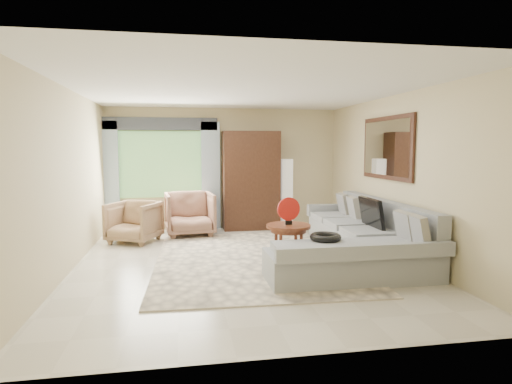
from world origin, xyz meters
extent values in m
plane|color=silver|center=(0.00, 0.00, 0.00)|extent=(6.00, 6.00, 0.00)
cube|color=#F8E5C4|center=(0.18, 0.16, 0.01)|extent=(3.15, 4.11, 0.02)
cube|color=gray|center=(2.00, 0.50, 0.20)|extent=(0.90, 2.40, 0.40)
cube|color=gray|center=(1.30, -1.10, 0.20)|extent=(2.30, 0.80, 0.40)
cube|color=gray|center=(2.35, 0.10, 0.65)|extent=(0.20, 3.20, 0.50)
cube|color=gray|center=(2.00, 1.78, 0.51)|extent=(0.90, 0.16, 0.22)
cube|color=gray|center=(1.30, -1.55, 0.49)|extent=(2.30, 0.10, 0.18)
cube|color=black|center=(2.05, -0.03, 0.72)|extent=(0.14, 0.74, 0.48)
torus|color=black|center=(1.00, -0.86, 0.55)|extent=(0.43, 0.43, 0.09)
cylinder|color=#522415|center=(0.60, -0.40, 0.62)|extent=(0.64, 0.64, 0.04)
cylinder|color=#522415|center=(0.60, -0.40, 0.29)|extent=(0.43, 0.43, 0.58)
cylinder|color=red|center=(0.60, -0.40, 0.87)|extent=(0.34, 0.07, 0.34)
imported|color=#9D7055|center=(-1.80, 1.77, 0.38)|extent=(1.09, 1.10, 0.76)
imported|color=#8C614C|center=(-0.77, 2.23, 0.43)|extent=(1.02, 1.04, 0.87)
imported|color=#999999|center=(-2.05, 2.28, 0.27)|extent=(0.52, 0.46, 0.54)
cube|color=#321A10|center=(0.55, 2.72, 1.05)|extent=(1.20, 0.55, 2.10)
cube|color=silver|center=(1.35, 2.78, 0.75)|extent=(0.24, 0.24, 1.50)
cube|color=#669E59|center=(-1.35, 2.97, 1.40)|extent=(1.80, 0.04, 1.40)
cube|color=#9EB7CC|center=(-2.40, 2.88, 1.15)|extent=(0.40, 0.08, 2.30)
cube|color=#9EB7CC|center=(-0.30, 2.88, 1.15)|extent=(0.40, 0.08, 2.30)
cube|color=#1E232D|center=(-1.35, 2.90, 2.25)|extent=(2.40, 0.12, 0.26)
cube|color=black|center=(2.47, 0.35, 1.75)|extent=(0.04, 1.70, 1.05)
cube|color=white|center=(2.45, 0.35, 1.75)|extent=(0.02, 1.54, 0.90)
camera|label=1|loc=(-0.92, -6.33, 1.76)|focal=30.00mm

